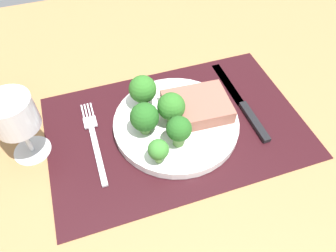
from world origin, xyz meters
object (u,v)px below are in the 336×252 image
Objects in this scene: plate at (176,123)px; wine_glass at (14,117)px; fork at (94,140)px; knife at (243,105)px; steak at (197,106)px.

plate is 27.28cm from wine_glass.
fork is 13.82cm from wine_glass.
fork is at bearing 174.63° from plate.
plate is at bearing -6.41° from wine_glass.
knife is at bearing -3.39° from wine_glass.
wine_glass is (-40.23, 2.39, 8.43)cm from knife.
steak reaches higher than knife.
steak is at bearing -179.54° from knife.
plate is at bearing -175.29° from knife.
plate is 15.21cm from fork.
steak is 0.92× the size of wine_glass.
knife reaches higher than fork.
plate is 1.21× the size of fork.
knife is 41.17cm from wine_glass.
knife is (29.42, -0.89, 0.05)cm from fork.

